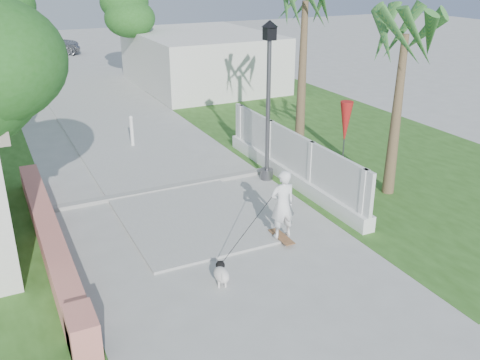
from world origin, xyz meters
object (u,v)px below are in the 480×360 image
street_lamp (268,96)px  skateboarder (255,223)px  parked_car (41,44)px  bollard (132,130)px  dog (221,273)px  patio_umbrella (345,123)px

street_lamp → skateboarder: street_lamp is taller
street_lamp → parked_car: 25.27m
parked_car → street_lamp: bearing=179.8°
bollard → dog: bearing=-94.5°
bollard → parked_car: 20.54m
skateboarder → parked_car: size_ratio=0.47×
parked_car → dog: bearing=172.2°
street_lamp → patio_umbrella: (1.90, -1.00, -0.74)m
patio_umbrella → parked_car: bearing=100.7°
bollard → patio_umbrella: bearing=-50.1°
street_lamp → dog: street_lamp is taller
skateboarder → bollard: bearing=-83.8°
bollard → patio_umbrella: 7.25m
street_lamp → bollard: bearing=121.0°
street_lamp → bollard: (-2.70, 4.50, -1.84)m
street_lamp → parked_car: (-3.03, 25.04, -1.61)m
patio_umbrella → dog: patio_umbrella is taller
patio_umbrella → parked_car: 26.51m
bollard → dog: size_ratio=1.85×
patio_umbrella → bollard: bearing=129.9°
patio_umbrella → street_lamp: bearing=152.2°
street_lamp → dog: size_ratio=7.55×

